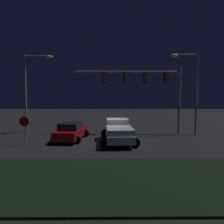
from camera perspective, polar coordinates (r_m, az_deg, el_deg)
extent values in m
plane|color=black|center=(18.49, -0.67, -7.52)|extent=(80.00, 80.00, 0.00)
cube|color=black|center=(10.26, -0.84, -17.36)|extent=(22.89, 6.12, 0.10)
cube|color=#B7B7BC|center=(17.66, 1.70, -5.87)|extent=(2.20, 5.47, 0.55)
cube|color=#B7B7BC|center=(18.71, 1.44, -3.10)|extent=(1.91, 1.97, 0.85)
cube|color=black|center=(18.70, 1.44, -2.71)|extent=(1.82, 1.58, 0.51)
cube|color=#B7B7BC|center=(16.51, 1.99, -4.84)|extent=(2.03, 3.09, 0.45)
cylinder|color=black|center=(19.57, -1.75, -5.65)|extent=(0.80, 0.22, 0.80)
cylinder|color=black|center=(19.71, 4.28, -5.59)|extent=(0.80, 0.22, 0.80)
cylinder|color=black|center=(15.76, -1.54, -8.17)|extent=(0.80, 0.22, 0.80)
cylinder|color=black|center=(15.93, 5.96, -8.06)|extent=(0.80, 0.22, 0.80)
cube|color=maroon|center=(18.98, -10.68, -5.40)|extent=(2.29, 4.58, 0.70)
cube|color=black|center=(18.65, -10.93, -3.64)|extent=(1.82, 2.17, 0.55)
cylinder|color=black|center=(20.71, -11.92, -5.40)|extent=(0.64, 0.22, 0.64)
cylinder|color=black|center=(20.22, -6.93, -5.57)|extent=(0.64, 0.22, 0.64)
cylinder|color=black|center=(17.94, -14.90, -7.01)|extent=(0.64, 0.22, 0.64)
cylinder|color=black|center=(17.38, -9.18, -7.29)|extent=(0.64, 0.22, 0.64)
cylinder|color=slate|center=(22.39, 17.24, 2.78)|extent=(0.24, 0.24, 6.50)
cylinder|color=slate|center=(21.51, 4.15, 10.52)|extent=(10.20, 0.18, 0.18)
cube|color=black|center=(22.06, 13.88, 8.68)|extent=(0.32, 0.44, 0.95)
sphere|color=red|center=(21.86, 14.04, 9.50)|extent=(0.22, 0.22, 0.22)
sphere|color=#59380A|center=(21.83, 14.03, 8.72)|extent=(0.22, 0.22, 0.22)
sphere|color=#0C4719|center=(21.81, 14.01, 7.94)|extent=(0.22, 0.22, 0.22)
cube|color=black|center=(21.65, 8.68, 8.84)|extent=(0.32, 0.44, 0.95)
sphere|color=red|center=(21.45, 8.79, 9.68)|extent=(0.22, 0.22, 0.22)
sphere|color=#59380A|center=(21.43, 8.78, 8.88)|extent=(0.22, 0.22, 0.22)
sphere|color=#0C4719|center=(21.41, 8.77, 8.08)|extent=(0.22, 0.22, 0.22)
cube|color=black|center=(21.43, 3.33, 8.93)|extent=(0.32, 0.44, 0.95)
sphere|color=red|center=(21.23, 3.38, 9.78)|extent=(0.22, 0.22, 0.22)
sphere|color=#59380A|center=(21.20, 3.37, 8.98)|extent=(0.22, 0.22, 0.22)
sphere|color=#0C4719|center=(21.18, 3.37, 8.17)|extent=(0.22, 0.22, 0.22)
cube|color=black|center=(21.39, -2.09, 8.94)|extent=(0.32, 0.44, 0.95)
sphere|color=red|center=(21.19, -2.11, 9.80)|extent=(0.22, 0.22, 0.22)
sphere|color=#59380A|center=(21.16, -2.11, 8.99)|extent=(0.22, 0.22, 0.22)
sphere|color=#0C4719|center=(21.14, -2.10, 8.18)|extent=(0.22, 0.22, 0.22)
cylinder|color=slate|center=(23.62, -21.74, 4.41)|extent=(0.20, 0.20, 7.87)
cylinder|color=slate|center=(23.51, -19.08, 13.75)|extent=(2.52, 0.12, 0.12)
ellipsoid|color=#F9CC72|center=(23.14, -16.03, 13.73)|extent=(0.70, 0.44, 0.30)
cylinder|color=slate|center=(22.23, 21.30, 4.31)|extent=(0.20, 0.20, 7.78)
cylinder|color=slate|center=(22.17, 18.89, 14.09)|extent=(2.19, 0.12, 0.12)
ellipsoid|color=#F9CC72|center=(21.82, 16.08, 14.05)|extent=(0.70, 0.44, 0.30)
cylinder|color=slate|center=(17.92, -21.97, -4.67)|extent=(0.07, 0.07, 2.20)
cylinder|color=#B20C0F|center=(17.80, -22.08, -2.30)|extent=(0.76, 0.03, 0.76)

